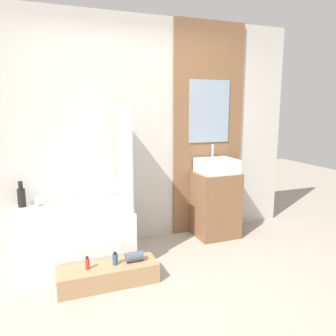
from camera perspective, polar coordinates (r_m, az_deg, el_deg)
The scene contains 13 objects.
ground_plane at distance 2.82m, azimuth 2.46°, elevation -23.64°, with size 12.00×12.00×0.00m, color #A39989.
wall_tiled_back at distance 3.85m, azimuth -6.76°, elevation 6.23°, with size 4.20×0.06×2.60m, color beige.
wall_wood_accent at distance 4.15m, azimuth 7.02°, elevation 6.75°, with size 0.94×0.04×2.60m.
bathtub at distance 3.55m, azimuth -16.10°, elevation -11.33°, with size 1.13×0.75×0.57m.
glass_shower_screen at distance 3.37m, azimuth -7.64°, elevation 1.84°, with size 0.01×0.62×1.02m, color silver.
wooden_step_bench at distance 3.16m, azimuth -10.37°, elevation -17.84°, with size 0.89×0.29×0.18m, color #A87F56.
vanity_cabinet at distance 4.11m, azimuth 8.28°, elevation -6.29°, with size 0.50×0.44×0.80m, color brown.
sink at distance 4.00m, azimuth 8.47°, elevation 0.40°, with size 0.44×0.40×0.34m.
vase_tall_dark at distance 3.70m, azimuth -24.16°, elevation -4.53°, with size 0.08×0.08×0.27m.
vase_round_light at distance 3.70m, azimuth -21.53°, elevation -5.30°, with size 0.10×0.10×0.10m, color silver.
bottle_soap_primary at distance 3.08m, azimuth -13.86°, elevation -15.84°, with size 0.04×0.04×0.12m.
bottle_soap_secondary at distance 3.11m, azimuth -9.20°, elevation -15.37°, with size 0.05×0.05×0.12m.
towel_roll at distance 3.15m, azimuth -5.89°, elevation -15.10°, with size 0.09×0.09×0.16m, color #4C5666.
Camera 1 is at (-0.93, -2.14, 1.59)m, focal length 35.00 mm.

